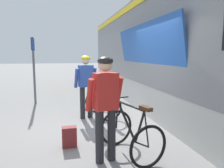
{
  "coord_description": "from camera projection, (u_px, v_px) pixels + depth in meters",
  "views": [
    {
      "loc": [
        -1.04,
        -5.12,
        1.79
      ],
      "look_at": [
        0.17,
        0.18,
        1.05
      ],
      "focal_mm": 34.77,
      "sensor_mm": 36.0,
      "label": 1
    }
  ],
  "objects": [
    {
      "name": "ground_plane",
      "position": [
        107.0,
        127.0,
        5.41
      ],
      "size": [
        80.0,
        80.0,
        0.0
      ],
      "primitive_type": "plane",
      "color": "gray"
    },
    {
      "name": "train_car",
      "position": [
        196.0,
        48.0,
        6.36
      ],
      "size": [
        3.17,
        17.51,
        3.88
      ],
      "color": "slate",
      "rests_on": "ground"
    },
    {
      "name": "cyclist_near_in_red",
      "position": [
        105.0,
        100.0,
        3.54
      ],
      "size": [
        0.65,
        0.4,
        1.76
      ],
      "color": "#232328",
      "rests_on": "ground"
    },
    {
      "name": "bicycle_far_silver",
      "position": [
        103.0,
        103.0,
        6.26
      ],
      "size": [
        0.93,
        1.2,
        0.99
      ],
      "color": "black",
      "rests_on": "ground"
    },
    {
      "name": "platform_sign_post",
      "position": [
        33.0,
        59.0,
        7.81
      ],
      "size": [
        0.08,
        0.7,
        2.4
      ],
      "color": "#595B60",
      "rests_on": "ground"
    },
    {
      "name": "cyclist_far_in_blue",
      "position": [
        86.0,
        81.0,
        6.03
      ],
      "size": [
        0.65,
        0.39,
        1.76
      ],
      "color": "#232328",
      "rests_on": "ground"
    },
    {
      "name": "bicycle_near_black",
      "position": [
        131.0,
        134.0,
        3.83
      ],
      "size": [
        0.97,
        1.22,
        0.99
      ],
      "color": "black",
      "rests_on": "ground"
    },
    {
      "name": "backpack_on_platform",
      "position": [
        69.0,
        137.0,
        4.22
      ],
      "size": [
        0.28,
        0.19,
        0.4
      ],
      "primitive_type": "cube",
      "rotation": [
        0.0,
        0.0,
        0.02
      ],
      "color": "maroon",
      "rests_on": "ground"
    }
  ]
}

